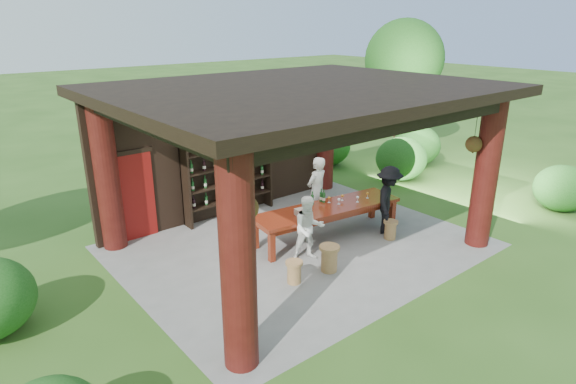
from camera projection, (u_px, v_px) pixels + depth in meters
ground at (299, 246)px, 10.63m from camera, size 90.00×90.00×0.00m
pavilion at (287, 148)px, 10.22m from camera, size 7.50×6.00×3.60m
wine_shelf at (229, 175)px, 11.93m from camera, size 2.43×0.37×2.14m
tasting_table at (327, 211)px, 10.84m from camera, size 3.65×1.37×0.75m
stool_near_left at (329, 258)px, 9.48m from camera, size 0.41×0.41×0.54m
stool_near_right at (390, 229)px, 10.90m from camera, size 0.33×0.33×0.43m
stool_far_left at (294, 271)px, 9.06m from camera, size 0.34×0.34×0.44m
host at (317, 191)px, 11.51m from camera, size 0.67×0.49×1.68m
guest_woman at (309, 229)px, 9.81m from camera, size 0.82×0.74×1.38m
guest_man at (388, 200)px, 11.04m from camera, size 1.19×1.07×1.61m
table_bottles at (319, 196)px, 10.99m from camera, size 0.38×0.16×0.31m
table_glasses at (347, 198)px, 11.09m from camera, size 0.98×0.46×0.15m
napkin_basket at (301, 212)px, 10.33m from camera, size 0.28×0.21×0.14m
shrubs at (354, 183)px, 13.02m from camera, size 14.63×8.39×1.36m
trees at (367, 75)px, 12.45m from camera, size 21.43×10.29×4.80m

